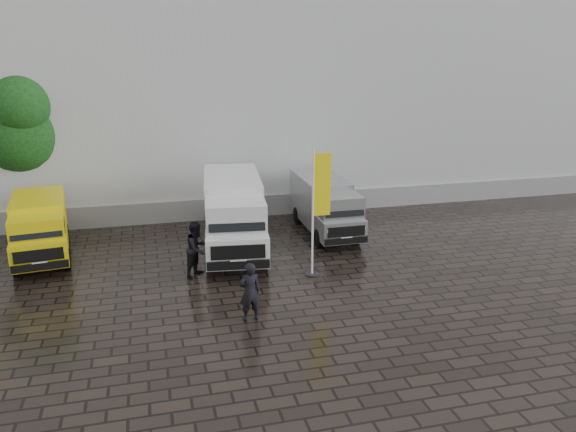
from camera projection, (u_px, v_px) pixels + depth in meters
The scene contains 11 objects.
ground at pixel (297, 279), 19.69m from camera, with size 120.00×120.00×0.00m, color black.
exhibition_hall at pixel (259, 79), 33.28m from camera, with size 44.00×16.00×12.00m, color silver.
hall_plinth at pixel (294, 203), 27.39m from camera, with size 44.00×0.15×1.00m, color gray.
van_yellow at pixel (40, 230), 21.36m from camera, with size 1.90×4.93×2.28m, color #D9C50B, non-canonical shape.
van_white at pixel (234, 216), 22.13m from camera, with size 2.20×6.59×2.85m, color white, non-canonical shape.
van_silver at pixel (325, 207), 24.32m from camera, with size 1.80×5.40×2.34m, color #9DA0A2, non-canonical shape.
flagpole at pixel (318, 206), 19.42m from camera, with size 0.88×0.50×4.56m.
tree at pixel (19, 126), 24.64m from camera, with size 3.89×3.99×6.99m.
wheelie_bin at pixel (347, 202), 27.57m from camera, with size 0.62×0.62×1.03m, color black.
person_front at pixel (250, 292), 16.47m from camera, with size 0.66×0.44×1.82m, color black.
person_tent at pixel (197, 249), 19.79m from camera, with size 0.96×0.75×1.98m, color black.
Camera 1 is at (-4.83, -17.57, 7.79)m, focal length 35.00 mm.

